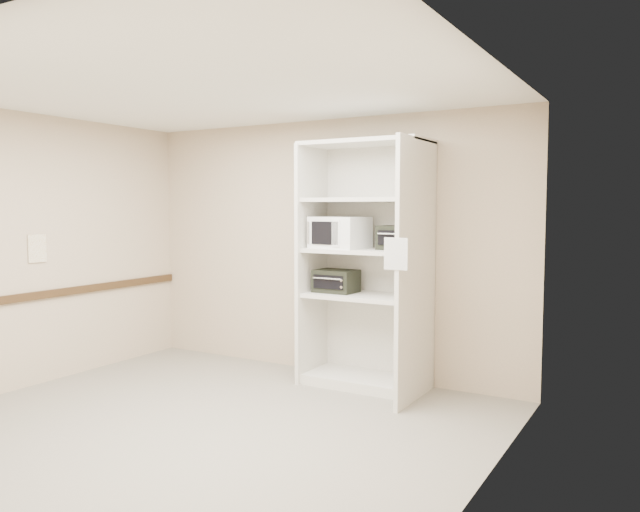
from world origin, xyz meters
The scene contains 12 objects.
floor centered at (0.00, 0.00, 0.00)m, with size 4.50×4.00×0.01m, color slate.
ceiling centered at (0.00, 0.00, 2.70)m, with size 4.50×4.00×0.01m, color white.
wall_back centered at (0.00, 2.00, 1.35)m, with size 4.50×0.02×2.70m, color tan.
wall_left centered at (-2.25, 0.00, 1.35)m, with size 0.02×4.00×2.70m, color tan.
wall_right centered at (2.25, 0.00, 1.35)m, with size 0.02×4.00×2.70m, color tan.
shelving_unit centered at (0.67, 1.70, 1.13)m, with size 1.24×0.92×2.42m.
microwave centered at (0.36, 1.67, 1.53)m, with size 0.52×0.40×0.31m, color white.
toaster_oven_upper centered at (0.98, 1.75, 1.49)m, with size 0.40×0.30×0.23m, color black.
toaster_oven_lower centered at (0.30, 1.69, 1.03)m, with size 0.41×0.31×0.23m, color black.
paper_sign centered at (1.21, 1.07, 1.38)m, with size 0.21×0.01×0.27m, color white.
chair_rail centered at (-2.23, 0.00, 0.90)m, with size 0.04×3.98×0.08m, color #362412.
wall_poster centered at (-2.24, 0.14, 1.37)m, with size 0.01×0.20×0.28m, color white.
Camera 1 is at (3.30, -3.79, 1.78)m, focal length 35.00 mm.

